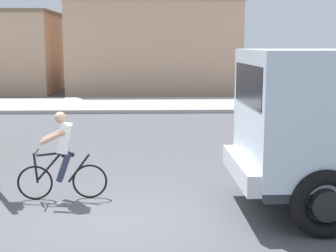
# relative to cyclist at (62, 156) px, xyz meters

# --- Properties ---
(ground_plane) EXTENTS (120.00, 120.00, 0.00)m
(ground_plane) POSITION_rel_cyclist_xyz_m (0.97, -1.12, -0.86)
(ground_plane) COLOR #4C4C51
(sidewalk_far) EXTENTS (80.00, 5.00, 0.16)m
(sidewalk_far) POSITION_rel_cyclist_xyz_m (0.97, 14.16, -0.78)
(sidewalk_far) COLOR #ADADA8
(sidewalk_far) RESTS_ON ground
(cyclist) EXTENTS (1.73, 0.50, 1.72)m
(cyclist) POSITION_rel_cyclist_xyz_m (0.00, 0.00, 0.00)
(cyclist) COLOR black
(cyclist) RESTS_ON ground
(building_mid_block) EXTENTS (10.25, 6.29, 5.55)m
(building_mid_block) POSITION_rel_cyclist_xyz_m (1.87, 21.33, 1.92)
(building_mid_block) COLOR tan
(building_mid_block) RESTS_ON ground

